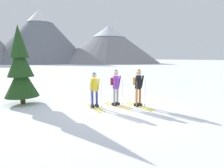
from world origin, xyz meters
TOP-DOWN VIEW (x-y plane):
  - ground_plane at (0.00, 0.00)m, footprint 400.00×400.00m
  - skier_in_yellow at (-1.02, 0.46)m, footprint 0.61×1.59m
  - skier_in_purple at (0.03, 0.26)m, footprint 0.71×1.70m
  - skier_in_black at (0.87, -0.43)m, footprint 0.61×1.76m
  - pine_tree_near at (-3.82, 3.08)m, footprint 1.63×1.63m
  - mountain_ridge_distant at (10.50, 71.90)m, footprint 108.86×57.45m

SIDE VIEW (x-z plane):
  - ground_plane at x=0.00m, z-range 0.00..0.00m
  - skier_in_yellow at x=-1.02m, z-range 0.08..1.75m
  - skier_in_purple at x=0.03m, z-range 0.12..1.90m
  - skier_in_black at x=0.87m, z-range 0.12..1.94m
  - pine_tree_near at x=-3.82m, z-range -0.17..3.78m
  - mountain_ridge_distant at x=10.50m, z-range -1.49..21.75m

